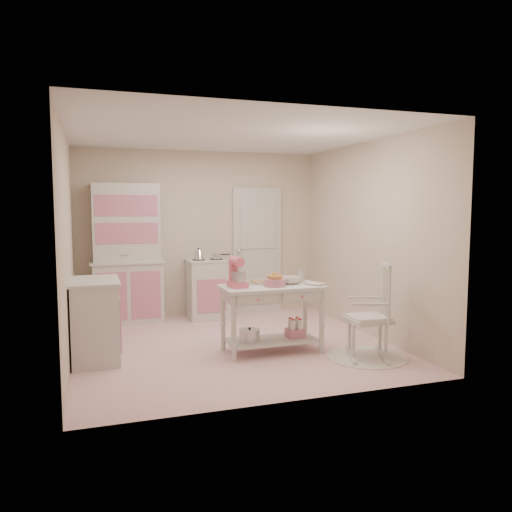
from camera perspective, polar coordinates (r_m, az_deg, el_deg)
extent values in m
plane|color=pink|center=(6.36, -2.68, -10.17)|extent=(3.80, 3.80, 0.00)
cube|color=white|center=(6.18, -2.79, 13.73)|extent=(3.80, 3.80, 0.04)
cube|color=beige|center=(7.97, -6.43, 2.52)|extent=(3.80, 0.04, 2.60)
cube|color=beige|center=(4.34, 4.06, -0.09)|extent=(3.80, 0.04, 2.60)
cube|color=beige|center=(5.91, -20.77, 1.09)|extent=(0.04, 3.80, 2.60)
cube|color=beige|center=(6.89, 12.67, 1.92)|extent=(0.04, 3.80, 2.60)
cube|color=silver|center=(8.21, 0.13, 0.69)|extent=(0.82, 0.05, 2.04)
cube|color=silver|center=(7.60, -14.52, 0.25)|extent=(1.06, 0.50, 2.08)
cube|color=silver|center=(7.79, -5.53, -3.76)|extent=(0.62, 0.57, 0.92)
cube|color=silver|center=(5.94, -17.90, -7.00)|extent=(0.54, 0.84, 0.92)
cylinder|color=white|center=(6.01, 12.54, -11.17)|extent=(0.92, 0.92, 0.01)
cube|color=silver|center=(5.88, 12.65, -6.09)|extent=(0.71, 0.85, 1.10)
cube|color=silver|center=(5.99, 1.82, -7.19)|extent=(1.20, 0.60, 0.80)
cube|color=#EA637D|center=(5.78, -2.14, -1.93)|extent=(0.23, 0.30, 0.34)
cube|color=silver|center=(6.04, -0.09, -3.15)|extent=(0.34, 0.24, 0.02)
cylinder|color=#CC7590|center=(5.87, 2.19, -3.04)|extent=(0.25, 0.25, 0.09)
imported|color=silver|center=(6.08, 3.88, -2.78)|extent=(0.27, 0.27, 0.08)
cylinder|color=silver|center=(6.21, 5.14, -2.20)|extent=(0.10, 0.10, 0.17)
imported|color=silver|center=(5.98, 6.29, -3.25)|extent=(0.24, 0.27, 0.02)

